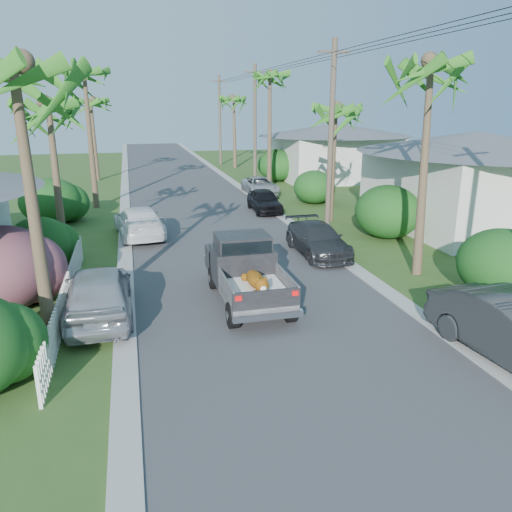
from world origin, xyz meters
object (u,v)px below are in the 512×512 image
object	(u,v)px
house_right_far	(334,154)
house_right_near	(472,184)
parked_car_rm	(318,240)
palm_r_d	(234,98)
palm_r_c	(270,75)
utility_pole_b	(331,137)
parked_car_ln	(99,292)
palm_r_a	(434,63)
parked_car_rf	(264,201)
palm_r_b	(335,107)
palm_l_a	(14,65)
palm_l_d	(91,100)
parked_car_lf	(139,222)
utility_pole_d	(220,120)
parked_car_rd	(260,186)
pickup_truck	(244,268)
palm_l_c	(84,71)
utility_pole_c	(255,125)
palm_l_b	(48,103)

from	to	relation	value
house_right_far	house_right_near	bearing A→B (deg)	-90.00
parked_car_rm	palm_r_d	distance (m)	31.61
palm_r_c	utility_pole_b	size ratio (longest dim) A/B	1.04
parked_car_ln	palm_r_a	xyz separation A→B (m)	(11.30, 1.46, 6.62)
parked_car_rf	parked_car_rm	bearing A→B (deg)	-89.11
palm_r_a	palm_r_b	xyz separation A→B (m)	(0.30, 9.00, -1.47)
parked_car_rm	parked_car_ln	world-z (taller)	parked_car_ln
palm_r_a	palm_r_c	xyz separation A→B (m)	(-0.10, 20.00, 0.69)
palm_l_a	palm_r_c	bearing A→B (deg)	61.67
parked_car_rm	utility_pole_b	size ratio (longest dim) A/B	0.49
palm_l_d	palm_r_d	xyz separation A→B (m)	(13.00, 6.00, 0.29)
parked_car_lf	utility_pole_d	xyz separation A→B (m)	(9.20, 28.98, 3.88)
house_right_near	utility_pole_b	xyz separation A→B (m)	(-7.40, 1.00, 2.38)
parked_car_rm	utility_pole_b	distance (m)	5.89
parked_car_rd	palm_l_a	distance (m)	24.73
palm_r_b	house_right_far	xyz separation A→B (m)	(6.40, 15.00, -3.83)
house_right_far	parked_car_lf	bearing A→B (deg)	-136.09
parked_car_ln	palm_r_c	world-z (taller)	palm_r_c
parked_car_ln	palm_r_a	bearing A→B (deg)	-173.62
palm_r_c	house_right_near	distance (m)	16.64
palm_r_b	utility_pole_b	distance (m)	2.61
pickup_truck	palm_r_d	size ratio (longest dim) A/B	0.64
parked_car_rf	house_right_near	bearing A→B (deg)	-31.99
parked_car_rf	palm_l_c	size ratio (longest dim) A/B	0.42
house_right_near	utility_pole_c	world-z (taller)	utility_pole_c
parked_car_ln	palm_l_c	xyz separation A→B (m)	(-1.00, 17.46, 7.11)
parked_car_rm	palm_r_d	world-z (taller)	palm_r_d
utility_pole_d	palm_l_d	bearing A→B (deg)	-143.36
palm_l_a	house_right_far	bearing A→B (deg)	54.58
parked_car_lf	palm_l_d	size ratio (longest dim) A/B	0.64
palm_l_a	palm_r_b	bearing A→B (deg)	43.15
house_right_near	parked_car_ln	bearing A→B (deg)	-157.49
parked_car_ln	utility_pole_b	world-z (taller)	utility_pole_b
parked_car_lf	house_right_far	size ratio (longest dim) A/B	0.55
house_right_far	utility_pole_c	bearing A→B (deg)	-164.88
parked_car_lf	palm_r_b	xyz separation A→B (m)	(10.20, 0.98, 5.23)
parked_car_rf	parked_car_rd	distance (m)	6.08
utility_pole_c	parked_car_ln	bearing A→B (deg)	-114.32
palm_r_d	house_right_far	world-z (taller)	palm_r_d
palm_r_a	palm_r_d	bearing A→B (deg)	89.66
palm_l_b	palm_l_d	bearing A→B (deg)	89.22
palm_l_b	palm_l_a	bearing A→B (deg)	-86.19
palm_l_b	utility_pole_c	size ratio (longest dim) A/B	0.82
palm_r_b	palm_r_a	bearing A→B (deg)	-91.91
parked_car_rd	parked_car_ln	size ratio (longest dim) A/B	0.91
parked_car_rm	palm_l_b	size ratio (longest dim) A/B	0.60
palm_r_c	utility_pole_b	world-z (taller)	palm_r_c
palm_r_b	palm_r_d	bearing A→B (deg)	90.23
utility_pole_c	palm_r_a	bearing A→B (deg)	-88.18
palm_l_a	palm_l_d	distance (m)	31.01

